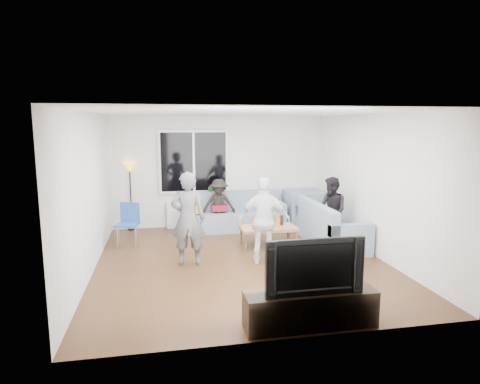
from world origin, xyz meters
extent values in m
cube|color=#56351C|center=(0.00, 0.00, -0.02)|extent=(5.00, 5.50, 0.04)
cube|color=white|center=(0.00, 0.00, 2.62)|extent=(5.00, 5.50, 0.04)
cube|color=silver|center=(0.00, 2.77, 1.30)|extent=(5.00, 0.04, 2.60)
cube|color=silver|center=(0.00, -2.77, 1.30)|extent=(5.00, 0.04, 2.60)
cube|color=silver|center=(-2.52, 0.00, 1.30)|extent=(0.04, 5.50, 2.60)
cube|color=silver|center=(2.52, 0.00, 1.30)|extent=(0.04, 5.50, 2.60)
cube|color=white|center=(-0.60, 2.69, 1.55)|extent=(1.62, 0.06, 1.47)
cube|color=black|center=(-0.60, 2.65, 1.55)|extent=(1.50, 0.02, 1.35)
cube|color=white|center=(-0.60, 2.64, 1.55)|extent=(0.05, 0.03, 1.35)
cube|color=silver|center=(-0.60, 2.65, 0.31)|extent=(1.30, 0.12, 0.62)
imported|color=#2B6327|center=(-0.24, 2.62, 0.81)|extent=(0.24, 0.21, 0.37)
imported|color=white|center=(-0.96, 2.62, 0.70)|extent=(0.19, 0.19, 0.16)
cube|color=slate|center=(1.97, 2.27, 0.42)|extent=(0.85, 0.85, 0.85)
cube|color=gold|center=(-0.67, 2.25, 0.51)|extent=(0.43, 0.38, 0.14)
cube|color=maroon|center=(-0.05, 2.33, 0.51)|extent=(0.36, 0.30, 0.13)
cube|color=#A1744E|center=(0.71, 0.81, 0.20)|extent=(1.11, 0.62, 0.40)
cylinder|color=maroon|center=(0.67, 0.80, 0.49)|extent=(0.17, 0.17, 0.17)
imported|color=#525257|center=(-0.92, 0.03, 0.81)|extent=(0.64, 0.47, 1.62)
imported|color=silver|center=(0.39, -0.15, 0.76)|extent=(0.95, 0.55, 1.52)
imported|color=black|center=(2.02, 0.76, 0.68)|extent=(0.63, 0.75, 1.37)
imported|color=black|center=(-0.07, 2.30, 0.59)|extent=(0.80, 0.50, 1.18)
cube|color=#2F2217|center=(0.37, -2.50, 0.22)|extent=(1.60, 0.40, 0.44)
imported|color=black|center=(0.37, -2.50, 0.78)|extent=(1.19, 0.16, 0.68)
cylinder|color=black|center=(0.79, 0.93, 0.50)|extent=(0.07, 0.07, 0.20)
cylinder|color=orange|center=(0.90, 0.76, 0.53)|extent=(0.07, 0.07, 0.25)
cylinder|color=#C0600B|center=(0.43, 0.87, 0.51)|extent=(0.07, 0.07, 0.22)
cylinder|color=black|center=(1.02, 0.90, 0.50)|extent=(0.07, 0.07, 0.20)
cylinder|color=#1E8C19|center=(0.62, 0.73, 0.54)|extent=(0.08, 0.08, 0.27)
camera|label=1|loc=(-1.33, -6.92, 2.41)|focal=30.87mm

